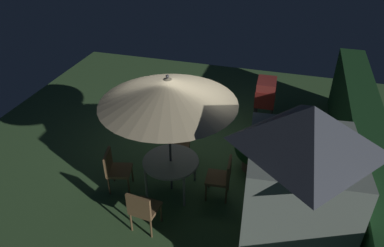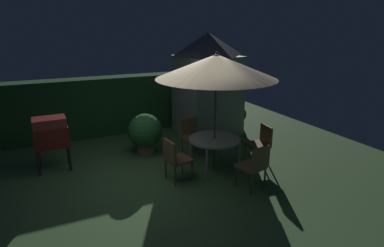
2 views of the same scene
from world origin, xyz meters
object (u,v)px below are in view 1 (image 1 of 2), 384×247
Objects in this scene: bbq_grill at (266,93)px; potted_plant_by_shed at (254,148)px; garden_shed at (297,190)px; chair_toward_house at (143,208)px; chair_near_shed at (222,176)px; chair_toward_hedge at (115,168)px; patio_table at (171,163)px; patio_umbrella at (168,91)px; chair_far_side at (179,141)px.

bbq_grill is 1.16× the size of potted_plant_by_shed.
chair_toward_house is (0.11, -2.48, -0.96)m from garden_shed.
chair_toward_hedge is (0.35, -2.13, 0.00)m from chair_near_shed.
patio_table is 1.08× the size of potted_plant_by_shed.
chair_toward_hedge is 1.31m from chair_toward_house.
patio_umbrella is at bearing -53.40° from potted_plant_by_shed.
chair_toward_hedge is (0.28, -1.10, -1.76)m from patio_umbrella.
chair_toward_house is at bearing -87.52° from garden_shed.
patio_table is at bearing 7.98° from chair_far_side.
chair_toward_house is (2.14, 0.01, 0.00)m from chair_far_side.
chair_far_side is 2.14m from chair_toward_house.
bbq_grill reaches higher than potted_plant_by_shed.
garden_shed is 2.43× the size of bbq_grill.
garden_shed is at bearing 21.40° from potted_plant_by_shed.
chair_far_side is (-0.99, -0.14, -1.76)m from patio_umbrella.
potted_plant_by_shed is (-0.13, 1.64, 0.05)m from chair_far_side.
patio_table is at bearing 173.58° from chair_toward_house.
bbq_grill is at bearing 155.02° from patio_table.
bbq_grill is 1.33× the size of chair_toward_hedge.
patio_table is 0.93× the size of bbq_grill.
patio_table is at bearing -90.00° from patio_umbrella.
bbq_grill is at bearing 159.57° from chair_toward_house.
chair_far_side is at bearing -172.02° from patio_umbrella.
chair_near_shed is 0.87× the size of potted_plant_by_shed.
chair_toward_hedge is at bearing -36.61° from bbq_grill.
chair_toward_hedge is at bearing -102.62° from garden_shed.
garden_shed reaches higher than chair_toward_house.
bbq_grill is 4.69m from chair_toward_house.
patio_table is 3.56m from bbq_grill.
chair_toward_house is 2.80m from potted_plant_by_shed.
garden_shed is 3.24× the size of chair_far_side.
chair_near_shed is 1.00× the size of chair_toward_hedge.
chair_far_side is 0.87× the size of potted_plant_by_shed.
patio_umbrella is 2.16× the size of bbq_grill.
bbq_grill is 3.20m from chair_near_shed.
bbq_grill is 2.79m from chair_far_side.
potted_plant_by_shed is at bearing 144.28° from chair_toward_house.
potted_plant_by_shed reaches higher than patio_table.
potted_plant_by_shed reaches higher than chair_toward_hedge.
bbq_grill is (-3.22, 1.50, 0.18)m from patio_table.
patio_umbrella is at bearing 104.10° from chair_toward_hedge.
patio_table is at bearing -53.40° from potted_plant_by_shed.
potted_plant_by_shed is at bearing -158.60° from garden_shed.
chair_near_shed is (-0.08, 1.03, -0.15)m from patio_table.
garden_shed is at bearing 49.52° from chair_near_shed.
garden_shed is 3.24× the size of chair_toward_house.
patio_umbrella is 2.88× the size of chair_toward_hedge.
chair_near_shed is (-1.13, -1.32, -0.96)m from garden_shed.
garden_shed is 3.24× the size of chair_near_shed.
bbq_grill is at bearing -179.92° from potted_plant_by_shed.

